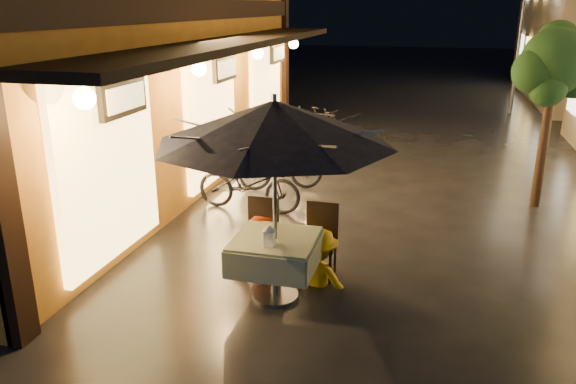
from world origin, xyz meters
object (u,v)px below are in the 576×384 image
(bicycle_0, at_px, (249,183))
(table_lantern, at_px, (269,234))
(person_yellow, at_px, (319,231))
(person_orange, at_px, (258,217))
(cafe_table, at_px, (275,252))
(patio_umbrella, at_px, (274,122))

(bicycle_0, bearing_deg, table_lantern, -154.64)
(person_yellow, bearing_deg, person_orange, 6.91)
(person_yellow, bearing_deg, cafe_table, 60.94)
(table_lantern, bearing_deg, cafe_table, 90.00)
(person_orange, bearing_deg, person_yellow, 168.40)
(patio_umbrella, bearing_deg, cafe_table, -90.00)
(patio_umbrella, distance_m, person_yellow, 1.60)
(person_orange, bearing_deg, table_lantern, 107.33)
(cafe_table, bearing_deg, person_orange, 124.23)
(table_lantern, xyz_separation_m, person_yellow, (0.42, 0.76, -0.22))
(person_yellow, xyz_separation_m, bicycle_0, (-1.70, 2.32, -0.21))
(cafe_table, bearing_deg, table_lantern, -90.00)
(patio_umbrella, distance_m, person_orange, 1.53)
(person_orange, xyz_separation_m, bicycle_0, (-0.89, 2.27, -0.30))
(patio_umbrella, relative_size, person_yellow, 1.97)
(bicycle_0, bearing_deg, cafe_table, -152.97)
(cafe_table, xyz_separation_m, person_yellow, (0.42, 0.52, 0.11))
(table_lantern, height_order, person_orange, person_orange)
(patio_umbrella, bearing_deg, bicycle_0, 114.18)
(bicycle_0, bearing_deg, person_orange, -155.78)
(cafe_table, relative_size, person_yellow, 0.71)
(person_yellow, height_order, bicycle_0, person_yellow)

